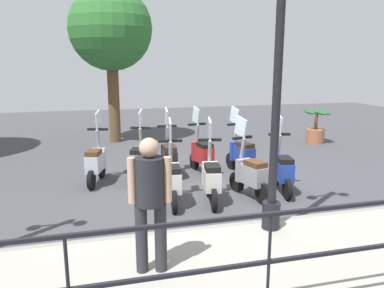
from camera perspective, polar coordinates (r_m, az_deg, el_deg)
name	(u,v)px	position (r m, az deg, el deg)	size (l,w,h in m)	color
ground_plane	(217,187)	(7.89, 3.91, -6.51)	(28.00, 28.00, 0.00)	#424247
promenade_walkway	(294,258)	(5.21, 15.28, -16.40)	(2.20, 20.00, 0.15)	#A39E93
fence_railing	(353,233)	(4.07, 23.35, -12.34)	(0.04, 16.03, 1.07)	black
lamp_post_near	(277,91)	(5.28, 12.82, 7.89)	(0.26, 0.90, 4.52)	black
pedestrian_distant	(150,195)	(4.27, -6.40, -7.78)	(0.37, 0.49, 1.59)	#28282D
tree_distant	(111,30)	(12.35, -12.28, 16.61)	(2.58, 2.58, 4.86)	brown
potted_palm	(316,129)	(12.66, 18.32, 2.14)	(1.06, 0.66, 1.05)	#9E5B3D
scooter_near_0	(282,169)	(7.61, 13.52, -3.74)	(1.22, 0.48, 1.54)	black
scooter_near_1	(250,174)	(7.19, 8.86, -4.47)	(1.21, 0.52, 1.54)	black
scooter_near_2	(211,177)	(6.88, 2.94, -5.12)	(1.22, 0.47, 1.54)	black
scooter_near_3	(172,179)	(6.79, -3.06, -5.35)	(1.23, 0.44, 1.54)	black
scooter_far_0	(241,153)	(8.74, 7.54, -1.42)	(1.22, 0.49, 1.54)	black
scooter_far_1	(202,154)	(8.65, 1.52, -1.46)	(1.23, 0.47, 1.54)	black
scooter_far_2	(169,157)	(8.37, -3.53, -1.95)	(1.23, 0.44, 1.54)	black
scooter_far_3	(139,159)	(8.20, -8.06, -2.35)	(1.20, 0.54, 1.54)	black
scooter_far_4	(96,162)	(8.21, -14.43, -2.60)	(1.21, 0.53, 1.54)	black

